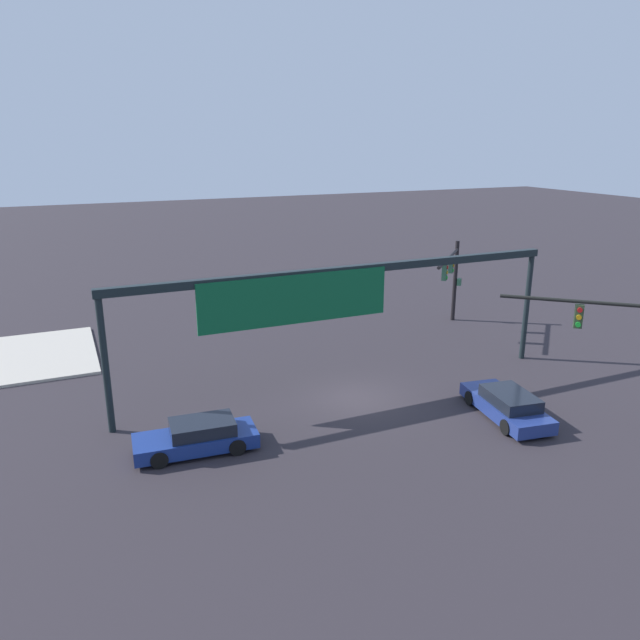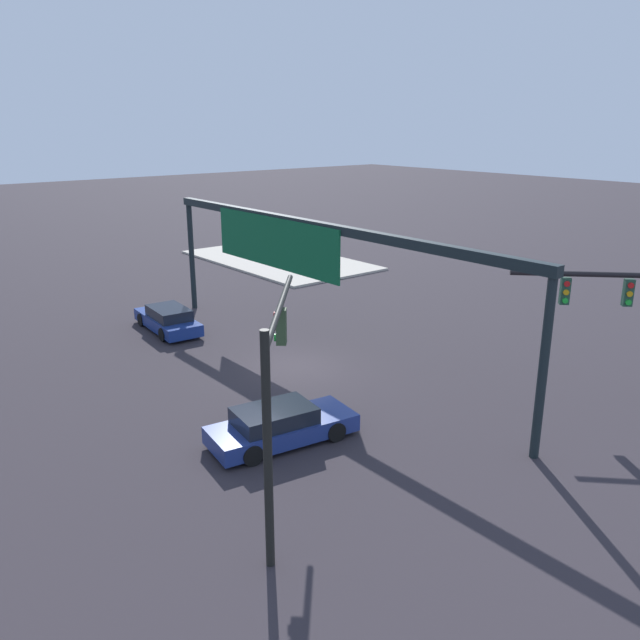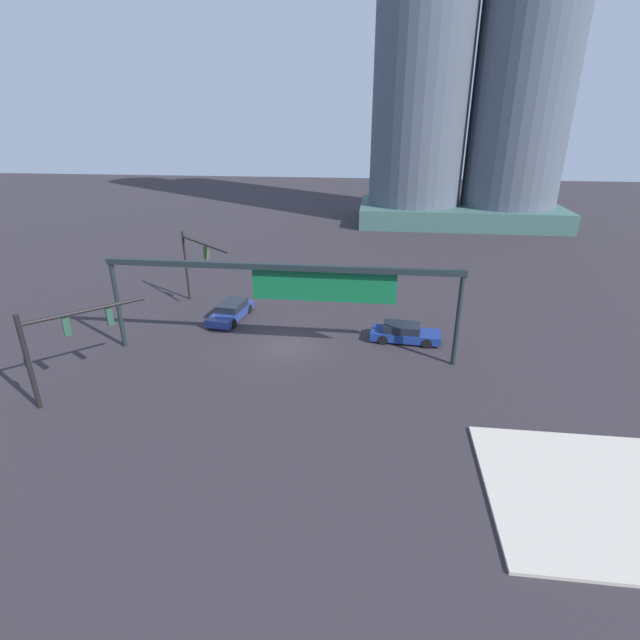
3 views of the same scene
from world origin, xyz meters
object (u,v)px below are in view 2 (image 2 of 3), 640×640
(traffic_signal_near_corner, at_px, (639,307))
(sedan_car_approaching, at_px, (280,425))
(traffic_signal_opposite_side, at_px, (275,377))
(sedan_car_waiting_far, at_px, (168,319))

(traffic_signal_near_corner, distance_m, sedan_car_approaching, 13.11)
(traffic_signal_opposite_side, height_order, sedan_car_approaching, traffic_signal_opposite_side)
(traffic_signal_opposite_side, xyz_separation_m, sedan_car_approaching, (3.35, -2.51, -3.33))
(traffic_signal_opposite_side, xyz_separation_m, sedan_car_waiting_far, (15.92, -4.92, -3.33))
(traffic_signal_opposite_side, bearing_deg, sedan_car_waiting_far, 24.05)
(traffic_signal_opposite_side, relative_size, sedan_car_waiting_far, 1.20)
(sedan_car_waiting_far, bearing_deg, traffic_signal_opposite_side, 167.32)
(traffic_signal_near_corner, bearing_deg, sedan_car_approaching, 20.74)
(sedan_car_waiting_far, bearing_deg, sedan_car_approaching, 173.62)
(sedan_car_approaching, bearing_deg, traffic_signal_near_corner, -16.24)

